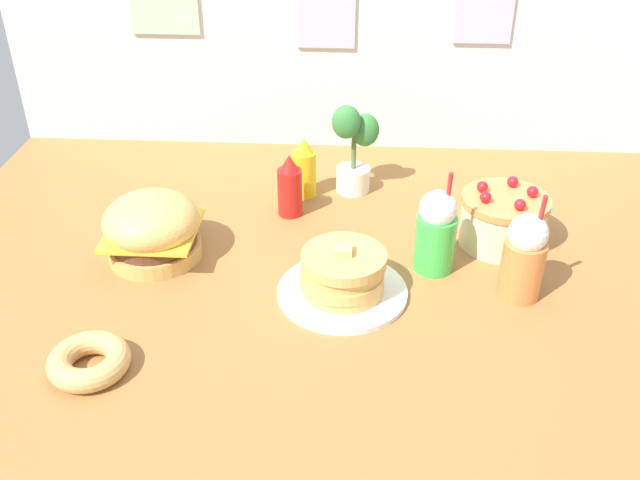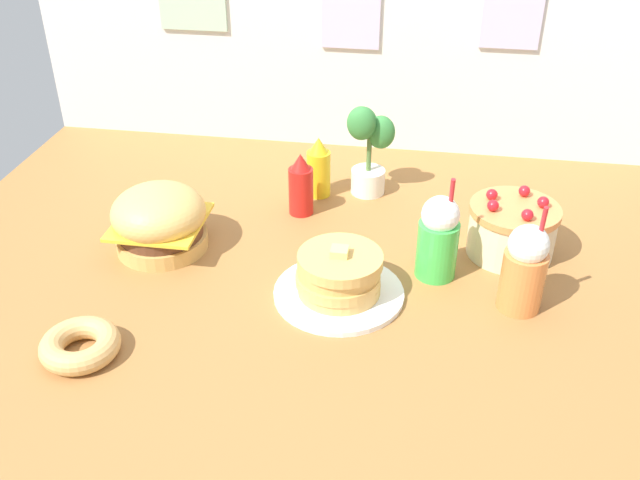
# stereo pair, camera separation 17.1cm
# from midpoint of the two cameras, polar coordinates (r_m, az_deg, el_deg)

# --- Properties ---
(ground_plane) EXTENTS (2.45, 1.98, 0.02)m
(ground_plane) POSITION_cam_midpoint_polar(r_m,az_deg,el_deg) (2.02, -2.90, -4.26)
(ground_plane) COLOR #9E6B38
(back_wall) EXTENTS (2.45, 0.04, 0.89)m
(back_wall) POSITION_cam_midpoint_polar(r_m,az_deg,el_deg) (2.71, -0.95, 16.39)
(back_wall) COLOR silver
(back_wall) RESTS_ON ground_plane
(burger) EXTENTS (0.28, 0.28, 0.20)m
(burger) POSITION_cam_midpoint_polar(r_m,az_deg,el_deg) (2.18, -15.55, 0.84)
(burger) COLOR #DBA859
(burger) RESTS_ON ground_plane
(pancake_stack) EXTENTS (0.36, 0.36, 0.16)m
(pancake_stack) POSITION_cam_midpoint_polar(r_m,az_deg,el_deg) (1.95, -0.67, -3.04)
(pancake_stack) COLOR white
(pancake_stack) RESTS_ON ground_plane
(layer_cake) EXTENTS (0.27, 0.27, 0.19)m
(layer_cake) POSITION_cam_midpoint_polar(r_m,az_deg,el_deg) (2.22, 12.39, 1.55)
(layer_cake) COLOR beige
(layer_cake) RESTS_ON ground_plane
(ketchup_bottle) EXTENTS (0.08, 0.08, 0.21)m
(ketchup_bottle) POSITION_cam_midpoint_polar(r_m,az_deg,el_deg) (2.33, -4.55, 4.21)
(ketchup_bottle) COLOR red
(ketchup_bottle) RESTS_ON ground_plane
(mustard_bottle) EXTENTS (0.08, 0.08, 0.21)m
(mustard_bottle) POSITION_cam_midpoint_polar(r_m,az_deg,el_deg) (2.44, -3.29, 5.67)
(mustard_bottle) COLOR yellow
(mustard_bottle) RESTS_ON ground_plane
(cream_soda_cup) EXTENTS (0.12, 0.12, 0.32)m
(cream_soda_cup) POSITION_cam_midpoint_polar(r_m,az_deg,el_deg) (2.04, 6.96, 0.64)
(cream_soda_cup) COLOR green
(cream_soda_cup) RESTS_ON ground_plane
(orange_float_cup) EXTENTS (0.12, 0.12, 0.32)m
(orange_float_cup) POSITION_cam_midpoint_polar(r_m,az_deg,el_deg) (1.97, 13.74, -1.39)
(orange_float_cup) COLOR orange
(orange_float_cup) RESTS_ON ground_plane
(donut_pink_glaze) EXTENTS (0.20, 0.20, 0.06)m
(donut_pink_glaze) POSITION_cam_midpoint_polar(r_m,az_deg,el_deg) (1.85, -20.67, -9.13)
(donut_pink_glaze) COLOR tan
(donut_pink_glaze) RESTS_ON ground_plane
(potted_plant) EXTENTS (0.16, 0.12, 0.33)m
(potted_plant) POSITION_cam_midpoint_polar(r_m,az_deg,el_deg) (2.44, 0.64, 7.65)
(potted_plant) COLOR white
(potted_plant) RESTS_ON ground_plane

